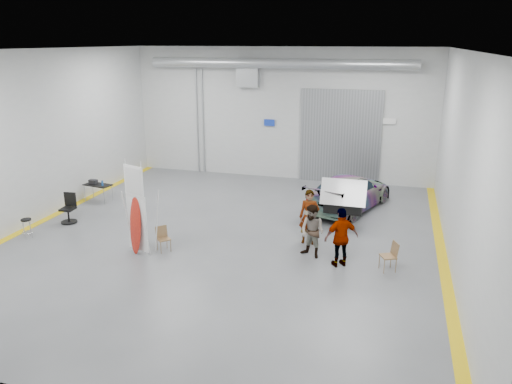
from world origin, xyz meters
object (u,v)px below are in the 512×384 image
(person_a, at_px, (309,217))
(folding_chair_far, at_px, (388,262))
(person_c, at_px, (341,237))
(shop_stool, at_px, (27,229))
(person_b, at_px, (312,231))
(folding_chair_near, at_px, (164,244))
(work_table, at_px, (97,184))
(surfboard_display, at_px, (138,217))
(office_chair, at_px, (69,210))
(sedan_car, at_px, (349,192))

(person_a, relative_size, folding_chair_far, 2.09)
(person_c, xyz_separation_m, shop_stool, (-10.16, -0.73, -0.55))
(person_b, distance_m, shop_stool, 9.34)
(person_b, height_order, person_c, person_c)
(folding_chair_near, xyz_separation_m, work_table, (-4.83, 3.85, 0.46))
(person_c, distance_m, surfboard_display, 6.05)
(folding_chair_near, relative_size, work_table, 0.65)
(person_a, bearing_deg, person_b, -76.86)
(folding_chair_near, height_order, shop_stool, folding_chair_near)
(folding_chair_near, xyz_separation_m, folding_chair_far, (6.70, 0.50, 0.02))
(folding_chair_near, bearing_deg, office_chair, 115.27)
(shop_stool, bearing_deg, office_chair, 76.50)
(person_b, distance_m, surfboard_display, 5.24)
(person_c, bearing_deg, folding_chair_far, 150.70)
(person_c, bearing_deg, person_a, -82.04)
(person_a, distance_m, folding_chair_near, 4.63)
(folding_chair_near, height_order, office_chair, office_chair)
(person_b, height_order, surfboard_display, surfboard_display)
(person_a, bearing_deg, office_chair, -179.04)
(person_b, relative_size, shop_stool, 2.43)
(person_b, distance_m, person_c, 0.99)
(folding_chair_far, bearing_deg, shop_stool, -111.27)
(sedan_car, distance_m, shop_stool, 11.55)
(sedan_car, relative_size, folding_chair_far, 5.40)
(work_table, bearing_deg, shop_stool, -89.44)
(person_b, bearing_deg, shop_stool, -148.00)
(person_b, distance_m, office_chair, 8.88)
(folding_chair_far, relative_size, office_chair, 0.81)
(shop_stool, distance_m, work_table, 4.15)
(person_a, bearing_deg, person_c, -52.38)
(person_a, height_order, person_b, person_a)
(folding_chair_far, height_order, office_chair, office_chair)
(sedan_car, height_order, person_b, person_b)
(person_a, relative_size, surfboard_display, 0.61)
(office_chair, bearing_deg, surfboard_display, -30.14)
(folding_chair_far, distance_m, office_chair, 11.12)
(person_a, relative_size, person_c, 1.01)
(person_b, bearing_deg, surfboard_display, -141.48)
(person_b, bearing_deg, work_table, -172.87)
(sedan_car, xyz_separation_m, work_table, (-9.90, -1.87, 0.04))
(work_table, bearing_deg, office_chair, -79.69)
(sedan_car, distance_m, person_a, 3.96)
(person_b, bearing_deg, sedan_car, 107.96)
(sedan_car, bearing_deg, person_c, 113.41)
(person_a, distance_m, work_table, 9.24)
(surfboard_display, xyz_separation_m, office_chair, (-3.77, 1.78, -0.72))
(sedan_car, height_order, folding_chair_far, sedan_car)
(folding_chair_near, distance_m, shop_stool, 4.80)
(person_c, height_order, work_table, person_c)
(folding_chair_far, bearing_deg, work_table, -131.39)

